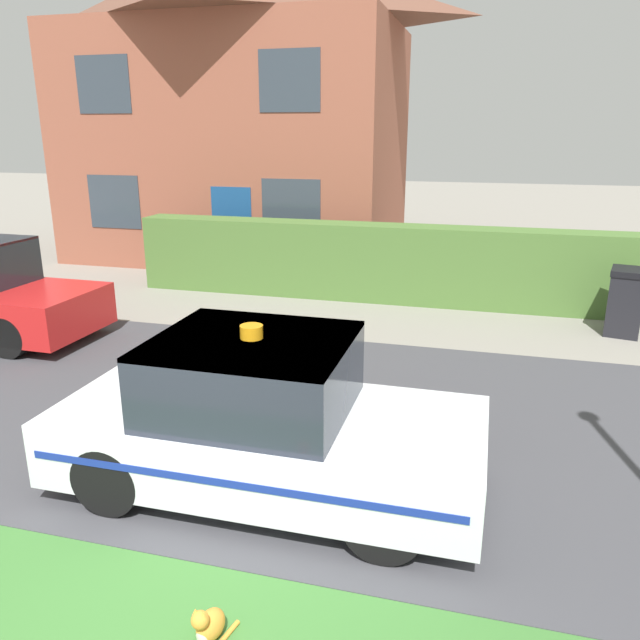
# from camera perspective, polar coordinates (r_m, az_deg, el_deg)

# --- Properties ---
(ground_plane) EXTENTS (80.00, 80.00, 0.00)m
(ground_plane) POSITION_cam_1_polar(r_m,az_deg,el_deg) (5.16, -16.43, -24.88)
(ground_plane) COLOR gray
(road_strip) EXTENTS (28.00, 5.77, 0.01)m
(road_strip) POSITION_cam_1_polar(r_m,az_deg,el_deg) (7.88, -2.85, -8.43)
(road_strip) COLOR #424247
(road_strip) RESTS_ON ground
(garden_hedge) EXTENTS (10.72, 0.75, 1.55)m
(garden_hedge) POSITION_cam_1_polar(r_m,az_deg,el_deg) (12.81, 6.38, 5.18)
(garden_hedge) COLOR #4C7233
(garden_hedge) RESTS_ON ground
(police_car) EXTENTS (4.07, 1.80, 1.66)m
(police_car) POSITION_cam_1_polar(r_m,az_deg,el_deg) (6.08, -5.17, -9.15)
(police_car) COLOR black
(police_car) RESTS_ON road_strip
(cat) EXTENTS (0.26, 0.34, 0.32)m
(cat) POSITION_cam_1_polar(r_m,az_deg,el_deg) (4.83, -10.14, -25.76)
(cat) COLOR orange
(cat) RESTS_ON ground
(house_left) EXTENTS (8.77, 5.74, 7.97)m
(house_left) POSITION_cam_1_polar(r_m,az_deg,el_deg) (17.80, -7.38, 19.09)
(house_left) COLOR #93513D
(house_left) RESTS_ON ground
(wheelie_bin) EXTENTS (0.70, 0.79, 1.15)m
(wheelie_bin) POSITION_cam_1_polar(r_m,az_deg,el_deg) (11.83, 26.16, 1.52)
(wheelie_bin) COLOR black
(wheelie_bin) RESTS_ON ground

